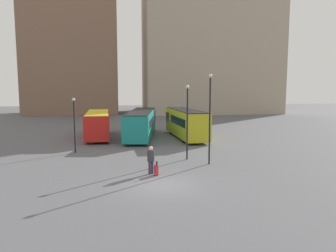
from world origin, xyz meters
TOP-DOWN VIEW (x-y plane):
  - ground_plane at (0.00, 0.00)m, footprint 160.00×160.00m
  - building_block_left at (-12.26, 52.96)m, footprint 18.73×10.85m
  - building_block_right at (17.08, 52.96)m, footprint 28.37×17.12m
  - bus_0 at (-4.92, 18.68)m, footprint 2.83×9.36m
  - bus_1 at (-0.03, 18.50)m, footprint 4.57×12.60m
  - bus_2 at (4.91, 17.34)m, footprint 3.17×10.42m
  - traveler at (-0.40, 2.59)m, footprint 0.54×0.54m
  - suitcase at (-0.09, 2.18)m, footprint 0.25×0.43m
  - lamp_post_0 at (4.19, 4.72)m, footprint 0.28×0.28m
  - lamp_post_1 at (-6.36, 10.50)m, footprint 0.28×0.28m
  - lamp_post_2 at (2.85, 6.48)m, footprint 0.28×0.28m

SIDE VIEW (x-z plane):
  - ground_plane at x=0.00m, z-range 0.00..0.00m
  - suitcase at x=-0.09m, z-range -0.14..0.82m
  - traveler at x=-0.40m, z-range 0.18..2.04m
  - bus_0 at x=-4.92m, z-range 0.12..3.04m
  - bus_1 at x=-0.03m, z-range 0.14..3.16m
  - bus_2 at x=4.91m, z-range 0.13..3.32m
  - lamp_post_1 at x=-6.36m, z-range 0.48..5.29m
  - lamp_post_2 at x=2.85m, z-range 0.51..6.41m
  - lamp_post_0 at x=4.19m, z-range 0.52..7.23m
  - building_block_right at x=17.08m, z-range 0.00..29.86m
  - building_block_left at x=-12.26m, z-range 0.00..33.47m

